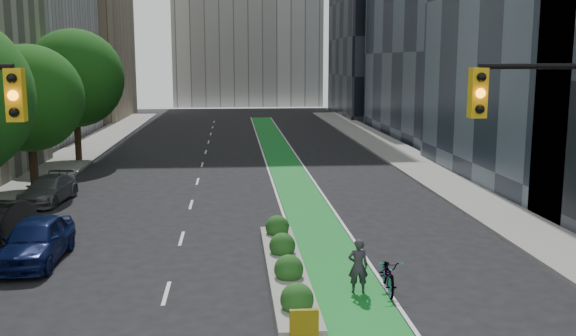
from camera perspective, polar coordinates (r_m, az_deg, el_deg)
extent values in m
cube|color=gray|center=(39.89, -21.44, -0.97)|extent=(3.60, 90.00, 0.15)
cube|color=gray|center=(40.15, 12.86, -0.47)|extent=(3.60, 90.00, 0.15)
cube|color=#17802A|center=(43.32, -0.35, 0.40)|extent=(2.20, 70.00, 0.01)
cube|color=tan|center=(81.24, -19.44, 13.36)|extent=(14.00, 16.00, 26.00)
cube|color=black|center=(83.47, 9.52, 14.34)|extent=(14.00, 18.00, 28.00)
cylinder|color=black|center=(36.50, -21.75, 1.53)|extent=(0.44, 0.44, 4.48)
sphere|color=#1A410E|center=(36.25, -22.02, 5.79)|extent=(5.60, 5.60, 5.60)
cylinder|color=black|center=(46.06, -18.24, 3.70)|extent=(0.44, 0.44, 5.15)
sphere|color=#1A410E|center=(45.87, -18.45, 7.58)|extent=(6.60, 6.60, 6.60)
cube|color=gold|center=(13.81, -23.05, 5.99)|extent=(0.34, 0.28, 1.05)
sphere|color=orange|center=(13.66, -23.26, 5.94)|extent=(0.20, 0.20, 0.20)
cube|color=gold|center=(14.11, 16.52, 6.42)|extent=(0.34, 0.28, 1.05)
sphere|color=orange|center=(13.96, 16.76, 6.38)|extent=(0.20, 0.20, 0.20)
cube|color=gray|center=(20.81, -0.18, -9.28)|extent=(1.20, 10.00, 0.40)
cube|color=yellow|center=(15.86, 1.44, -14.15)|extent=(0.70, 0.12, 1.00)
sphere|color=#194C19|center=(17.38, 0.80, -11.60)|extent=(0.90, 0.90, 0.90)
sphere|color=#194C19|center=(19.72, 0.06, -8.98)|extent=(0.90, 0.90, 0.90)
sphere|color=#194C19|center=(22.10, -0.51, -6.92)|extent=(0.90, 0.90, 0.90)
sphere|color=#194C19|center=(24.50, -0.97, -5.26)|extent=(0.90, 0.90, 0.90)
imported|color=gray|center=(19.91, 8.90, -9.28)|extent=(0.88, 2.08, 1.07)
imported|color=#302C35|center=(19.52, 6.25, -8.65)|extent=(0.62, 0.42, 1.68)
imported|color=#0C1649|center=(23.91, -21.51, -5.99)|extent=(1.92, 4.63, 1.57)
imported|color=slate|center=(33.61, -20.52, -1.80)|extent=(2.30, 4.62, 1.29)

